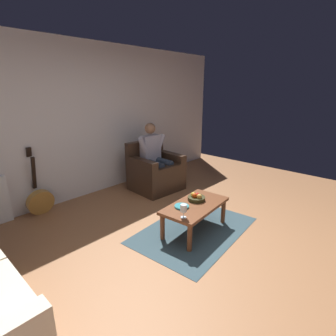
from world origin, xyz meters
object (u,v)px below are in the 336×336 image
guitar (40,200)px  wine_glass_near (184,209)px  coffee_table (195,208)px  armchair (155,172)px  fruit_bowl (196,197)px  decorative_dish (182,206)px  person_seated (155,155)px

guitar → wine_glass_near: 2.30m
coffee_table → armchair: bearing=-115.8°
wine_glass_near → fruit_bowl: 0.54m
fruit_bowl → decorative_dish: fruit_bowl is taller
wine_glass_near → decorative_dish: bearing=-135.9°
armchair → fruit_bowl: size_ratio=3.79×
person_seated → coffee_table: size_ratio=1.23×
armchair → person_seated: bearing=90.0°
decorative_dish → person_seated: bearing=-123.0°
coffee_table → guitar: bearing=-59.2°
guitar → fruit_bowl: (-1.31, 1.94, 0.20)m
person_seated → guitar: 2.03m
person_seated → guitar: (1.91, -0.55, -0.43)m
armchair → person_seated: person_seated is taller
person_seated → coffee_table: bearing=67.9°
wine_glass_near → guitar: bearing=-69.2°
coffee_table → decorative_dish: (0.19, -0.07, 0.07)m
coffee_table → decorative_dish: 0.22m
guitar → armchair: bearing=164.4°
guitar → wine_glass_near: guitar is taller
decorative_dish → wine_glass_near: bearing=44.1°
coffee_table → guitar: guitar is taller
fruit_bowl → person_seated: bearing=-113.3°
coffee_table → fruit_bowl: bearing=-149.1°
guitar → decorative_dish: (-1.01, 1.94, 0.17)m
decorative_dish → guitar: bearing=-62.6°
person_seated → wine_glass_near: person_seated is taller
guitar → decorative_dish: size_ratio=5.48×
fruit_bowl → wine_glass_near: bearing=20.5°
armchair → person_seated: 0.34m
guitar → decorative_dish: guitar is taller
person_seated → decorative_dish: person_seated is taller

